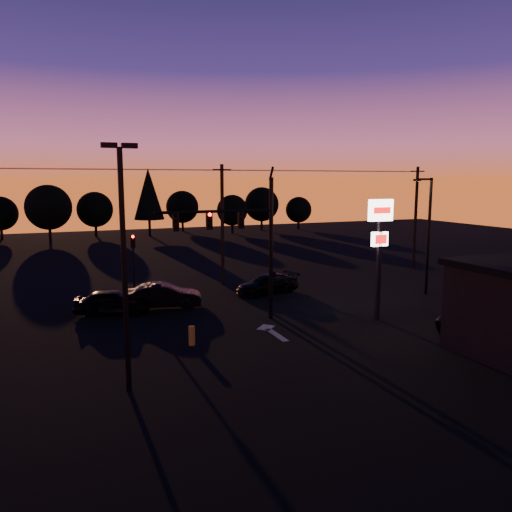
{
  "coord_description": "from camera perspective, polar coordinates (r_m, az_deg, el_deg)",
  "views": [
    {
      "loc": [
        -9.89,
        -21.32,
        7.85
      ],
      "look_at": [
        1.0,
        5.0,
        3.5
      ],
      "focal_mm": 35.0,
      "sensor_mm": 36.0,
      "label": 1
    }
  ],
  "objects": [
    {
      "name": "pylon_sign",
      "position": [
        28.54,
        13.97,
        2.52
      ],
      "size": [
        1.5,
        0.28,
        6.8
      ],
      "color": "black",
      "rests_on": "ground"
    },
    {
      "name": "tree_4",
      "position": [
        71.52,
        -12.17,
        6.95
      ],
      "size": [
        4.18,
        4.18,
        9.5
      ],
      "color": "black",
      "rests_on": "ground"
    },
    {
      "name": "tree_5",
      "position": [
        77.76,
        -8.42,
        5.57
      ],
      "size": [
        4.95,
        4.95,
        6.22
      ],
      "color": "black",
      "rests_on": "ground"
    },
    {
      "name": "secondary_signal",
      "position": [
        33.54,
        -13.84,
        -0.12
      ],
      "size": [
        0.3,
        0.31,
        4.35
      ],
      "color": "black",
      "rests_on": "ground"
    },
    {
      "name": "tree_8",
      "position": [
        80.43,
        4.89,
        5.29
      ],
      "size": [
        4.12,
        4.12,
        5.19
      ],
      "color": "black",
      "rests_on": "ground"
    },
    {
      "name": "lane_arrow",
      "position": [
        26.42,
        1.78,
        -8.6
      ],
      "size": [
        1.2,
        3.1,
        0.01
      ],
      "color": "beige",
      "rests_on": "ground"
    },
    {
      "name": "utility_pole_2",
      "position": [
        46.38,
        17.77,
        4.25
      ],
      "size": [
        1.4,
        0.26,
        9.0
      ],
      "color": "black",
      "rests_on": "ground"
    },
    {
      "name": "bollard",
      "position": [
        24.39,
        -7.35,
        -9.02
      ],
      "size": [
        0.31,
        0.31,
        0.93
      ],
      "primitive_type": "cylinder",
      "color": "gold",
      "rests_on": "ground"
    },
    {
      "name": "tree_7",
      "position": [
        78.73,
        0.66,
        5.93
      ],
      "size": [
        5.36,
        5.36,
        6.74
      ],
      "color": "black",
      "rests_on": "ground"
    },
    {
      "name": "parking_lot_light",
      "position": [
        18.65,
        -14.9,
        0.43
      ],
      "size": [
        1.25,
        0.3,
        9.14
      ],
      "color": "black",
      "rests_on": "ground"
    },
    {
      "name": "streetlight",
      "position": [
        36.02,
        19.04,
        2.75
      ],
      "size": [
        1.55,
        0.35,
        8.0
      ],
      "color": "black",
      "rests_on": "ground"
    },
    {
      "name": "tree_2",
      "position": [
        69.41,
        -22.63,
        5.15
      ],
      "size": [
        5.77,
        5.78,
        7.26
      ],
      "color": "black",
      "rests_on": "ground"
    },
    {
      "name": "tree_1",
      "position": [
        74.7,
        -27.21,
        4.34
      ],
      "size": [
        4.54,
        4.54,
        5.71
      ],
      "color": "black",
      "rests_on": "ground"
    },
    {
      "name": "ground",
      "position": [
        24.78,
        2.32,
        -9.8
      ],
      "size": [
        120.0,
        120.0,
        0.0
      ],
      "primitive_type": "plane",
      "color": "black",
      "rests_on": "ground"
    },
    {
      "name": "suv_parked",
      "position": [
        26.84,
        24.34,
        -7.75
      ],
      "size": [
        2.06,
        4.44,
        1.23
      ],
      "primitive_type": "imported",
      "rotation": [
        0.0,
        0.0,
        0.0
      ],
      "color": "black",
      "rests_on": "ground"
    },
    {
      "name": "car_left",
      "position": [
        30.69,
        -16.07,
        -5.06
      ],
      "size": [
        4.65,
        2.83,
        1.48
      ],
      "primitive_type": "imported",
      "rotation": [
        0.0,
        0.0,
        1.3
      ],
      "color": "black",
      "rests_on": "ground"
    },
    {
      "name": "car_mid",
      "position": [
        31.46,
        -10.52,
        -4.48
      ],
      "size": [
        4.88,
        2.64,
        1.53
      ],
      "primitive_type": "imported",
      "rotation": [
        0.0,
        0.0,
        1.34
      ],
      "color": "black",
      "rests_on": "ground"
    },
    {
      "name": "tree_6",
      "position": [
        73.78,
        -2.73,
        5.25
      ],
      "size": [
        4.54,
        4.54,
        5.71
      ],
      "color": "black",
      "rests_on": "ground"
    },
    {
      "name": "tree_3",
      "position": [
        73.67,
        -17.93,
        5.08
      ],
      "size": [
        4.95,
        4.95,
        6.22
      ],
      "color": "black",
      "rests_on": "ground"
    },
    {
      "name": "car_right",
      "position": [
        34.82,
        1.31,
        -3.21
      ],
      "size": [
        4.91,
        2.78,
        1.34
      ],
      "primitive_type": "imported",
      "rotation": [
        0.0,
        0.0,
        -1.37
      ],
      "color": "black",
      "rests_on": "ground"
    },
    {
      "name": "power_wires",
      "position": [
        37.27,
        -3.93,
        9.77
      ],
      "size": [
        36.0,
        1.22,
        0.07
      ],
      "color": "black",
      "rests_on": "ground"
    },
    {
      "name": "utility_pole_1",
      "position": [
        37.41,
        -3.86,
        3.67
      ],
      "size": [
        1.4,
        0.26,
        9.0
      ],
      "color": "black",
      "rests_on": "ground"
    },
    {
      "name": "traffic_signal_mast",
      "position": [
        27.29,
        -1.32,
        2.55
      ],
      "size": [
        6.79,
        0.52,
        8.58
      ],
      "color": "black",
      "rests_on": "ground"
    }
  ]
}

